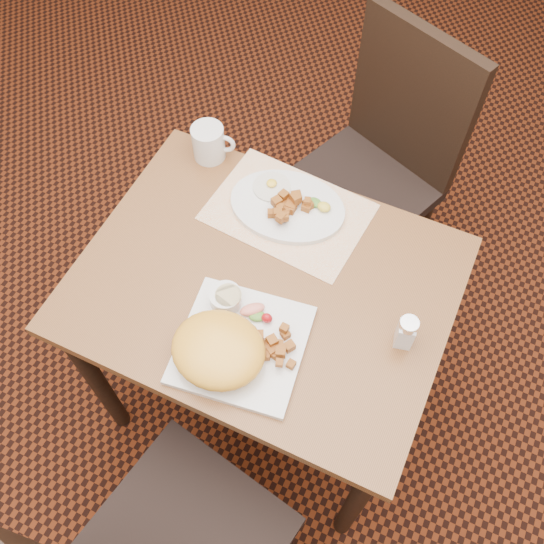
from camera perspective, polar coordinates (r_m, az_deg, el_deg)
The scene contains 15 objects.
ground at distance 2.15m, azimuth -0.53°, elevation -11.03°, with size 8.00×8.00×0.00m, color black.
table at distance 1.57m, azimuth -0.72°, elevation -2.92°, with size 0.90×0.70×0.75m.
chair_far at distance 2.01m, azimuth 9.96°, elevation 10.34°, with size 0.55×0.56×0.97m.
placemat at distance 1.59m, azimuth 1.53°, elevation 5.67°, with size 0.40×0.28×0.00m, color white.
plate_square at distance 1.39m, azimuth -2.86°, elevation -6.85°, with size 0.28×0.28×0.02m, color silver.
plate_oval at distance 1.59m, azimuth 1.45°, elevation 6.20°, with size 0.30×0.23×0.02m, color silver, non-canonical shape.
hollandaise_mound at distance 1.34m, azimuth -5.12°, elevation -7.27°, with size 0.21×0.19×0.08m.
ramekin at distance 1.41m, azimuth -4.37°, elevation -2.47°, with size 0.08×0.08×0.04m.
garnish_sq at distance 1.40m, azimuth -1.45°, elevation -3.86°, with size 0.09×0.06×0.03m.
fried_egg at distance 1.61m, azimuth -0.03°, elevation 8.07°, with size 0.10×0.10×0.02m.
garnish_ov at distance 1.57m, azimuth 4.59°, elevation 6.30°, with size 0.07×0.04×0.02m.
salt_shaker at distance 1.38m, azimuth 12.48°, elevation -5.55°, with size 0.05×0.05×0.10m.
coffee_mug at distance 1.69m, azimuth -5.92°, elevation 12.01°, with size 0.12×0.09×0.10m.
home_fries_sq at distance 1.36m, azimuth 0.09°, elevation -7.14°, with size 0.11×0.10×0.04m.
home_fries_ov at distance 1.56m, azimuth 1.64°, elevation 6.31°, with size 0.10×0.12×0.04m.
Camera 1 is at (0.33, -0.67, 2.02)m, focal length 40.00 mm.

